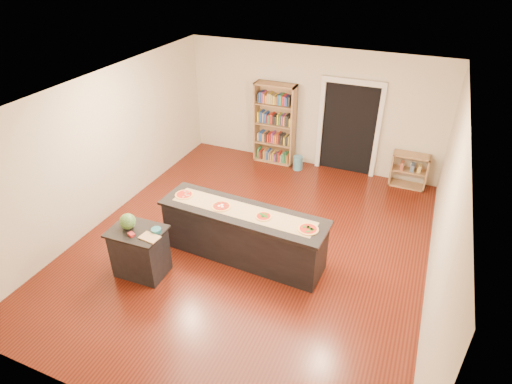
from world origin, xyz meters
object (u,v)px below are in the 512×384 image
at_px(low_shelf, 409,170).
at_px(kitchen_island, 243,234).
at_px(bookshelf, 275,124).
at_px(watermelon, 128,221).
at_px(waste_bin, 298,163).
at_px(side_counter, 140,252).

bearing_deg(low_shelf, kitchen_island, -122.88).
distance_m(kitchen_island, low_shelf, 4.34).
relative_size(bookshelf, watermelon, 7.62).
height_order(low_shelf, waste_bin, low_shelf).
xyz_separation_m(bookshelf, low_shelf, (3.17, 0.01, -0.59)).
xyz_separation_m(waste_bin, watermelon, (-1.39, -4.47, 0.82)).
height_order(kitchen_island, watermelon, watermelon).
relative_size(low_shelf, watermelon, 3.03).
relative_size(kitchen_island, watermelon, 11.22).
bearing_deg(low_shelf, bookshelf, -179.87).
bearing_deg(watermelon, low_shelf, 50.25).
xyz_separation_m(kitchen_island, waste_bin, (-0.13, 3.45, -0.31)).
bearing_deg(bookshelf, side_counter, -96.80).
relative_size(kitchen_island, low_shelf, 3.70).
bearing_deg(side_counter, kitchen_island, 34.72).
xyz_separation_m(side_counter, low_shelf, (3.73, 4.67, -0.05)).
bearing_deg(kitchen_island, bookshelf, 105.49).
relative_size(kitchen_island, waste_bin, 8.65).
relative_size(low_shelf, waste_bin, 2.34).
xyz_separation_m(low_shelf, waste_bin, (-2.49, -0.19, -0.22)).
bearing_deg(watermelon, bookshelf, 81.40).
bearing_deg(waste_bin, low_shelf, 4.46).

